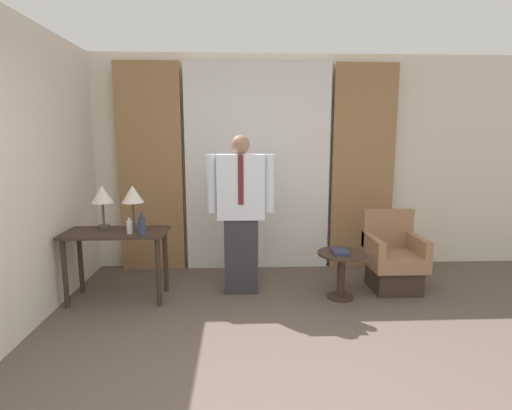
{
  "coord_description": "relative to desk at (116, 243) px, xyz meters",
  "views": [
    {
      "loc": [
        -0.24,
        -1.99,
        1.67
      ],
      "look_at": [
        -0.07,
        2.04,
        0.99
      ],
      "focal_mm": 28.0,
      "sensor_mm": 36.0,
      "label": 1
    }
  ],
  "objects": [
    {
      "name": "table_lamp_left",
      "position": [
        -0.16,
        0.12,
        0.47
      ],
      "size": [
        0.23,
        0.23,
        0.46
      ],
      "color": "#4C4238",
      "rests_on": "desk"
    },
    {
      "name": "side_table",
      "position": [
        2.33,
        -0.08,
        -0.26
      ],
      "size": [
        0.5,
        0.5,
        0.5
      ],
      "color": "#38281E",
      "rests_on": "ground_plane"
    },
    {
      "name": "curtain_drape_left",
      "position": [
        0.16,
        0.99,
        0.69
      ],
      "size": [
        0.79,
        0.06,
        2.58
      ],
      "color": "#997047",
      "rests_on": "ground_plane"
    },
    {
      "name": "book",
      "position": [
        2.3,
        -0.09,
        -0.09
      ],
      "size": [
        0.16,
        0.23,
        0.03
      ],
      "color": "#2D334C",
      "rests_on": "side_table"
    },
    {
      "name": "desk",
      "position": [
        0.0,
        0.0,
        0.0
      ],
      "size": [
        1.03,
        0.52,
        0.73
      ],
      "color": "#38281E",
      "rests_on": "ground_plane"
    },
    {
      "name": "curtain_drape_right",
      "position": [
        2.84,
        0.99,
        0.69
      ],
      "size": [
        0.79,
        0.06,
        2.58
      ],
      "color": "#997047",
      "rests_on": "ground_plane"
    },
    {
      "name": "person",
      "position": [
        1.28,
        0.15,
        0.31
      ],
      "size": [
        0.72,
        0.24,
        1.7
      ],
      "color": "#2D2D33",
      "rests_on": "ground_plane"
    },
    {
      "name": "armchair",
      "position": [
        2.97,
        0.17,
        -0.28
      ],
      "size": [
        0.57,
        0.59,
        0.86
      ],
      "color": "#38281E",
      "rests_on": "ground_plane"
    },
    {
      "name": "curtain_sheer_center",
      "position": [
        1.5,
        0.99,
        0.69
      ],
      "size": [
        1.81,
        0.06,
        2.58
      ],
      "color": "white",
      "rests_on": "ground_plane"
    },
    {
      "name": "table_lamp_right",
      "position": [
        0.16,
        0.12,
        0.47
      ],
      "size": [
        0.23,
        0.23,
        0.46
      ],
      "color": "#4C4238",
      "rests_on": "desk"
    },
    {
      "name": "bottle_by_lamp",
      "position": [
        0.17,
        -0.11,
        0.19
      ],
      "size": [
        0.06,
        0.06,
        0.16
      ],
      "color": "silver",
      "rests_on": "desk"
    },
    {
      "name": "bottle_near_edge",
      "position": [
        0.31,
        -0.18,
        0.22
      ],
      "size": [
        0.07,
        0.07,
        0.23
      ],
      "color": "#2D3851",
      "rests_on": "desk"
    },
    {
      "name": "wall_back",
      "position": [
        1.5,
        1.12,
        0.75
      ],
      "size": [
        10.0,
        0.06,
        2.7
      ],
      "color": "silver",
      "rests_on": "ground_plane"
    }
  ]
}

